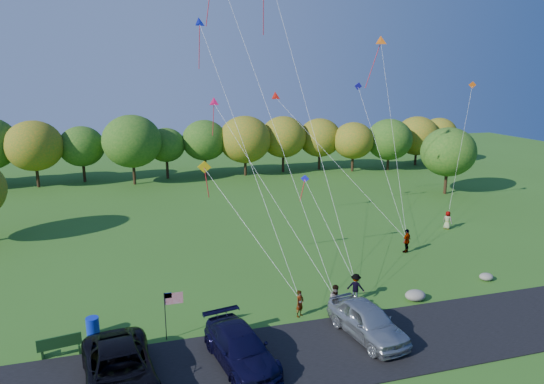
{
  "coord_description": "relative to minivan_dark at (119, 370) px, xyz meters",
  "views": [
    {
      "loc": [
        -9.53,
        -23.43,
        13.11
      ],
      "look_at": [
        -0.96,
        6.0,
        5.63
      ],
      "focal_mm": 32.0,
      "sensor_mm": 36.0,
      "label": 1
    }
  ],
  "objects": [
    {
      "name": "ground",
      "position": [
        10.66,
        4.25,
        -0.93
      ],
      "size": [
        140.0,
        140.0,
        0.0
      ],
      "primitive_type": "plane",
      "color": "#30611B",
      "rests_on": "ground"
    },
    {
      "name": "asphalt_lane",
      "position": [
        10.66,
        0.25,
        -0.9
      ],
      "size": [
        44.0,
        6.0,
        0.06
      ],
      "primitive_type": "cube",
      "color": "black",
      "rests_on": "ground"
    },
    {
      "name": "treeline",
      "position": [
        10.79,
        40.25,
        3.76
      ],
      "size": [
        73.72,
        27.6,
        8.43
      ],
      "color": "#382714",
      "rests_on": "ground"
    },
    {
      "name": "minivan_dark",
      "position": [
        0.0,
        0.0,
        0.0
      ],
      "size": [
        3.57,
        6.53,
        1.73
      ],
      "primitive_type": "imported",
      "rotation": [
        0.0,
        0.0,
        0.11
      ],
      "color": "black",
      "rests_on": "asphalt_lane"
    },
    {
      "name": "minivan_navy",
      "position": [
        5.33,
        0.37,
        -0.07
      ],
      "size": [
        3.14,
        5.78,
        1.59
      ],
      "primitive_type": "imported",
      "rotation": [
        0.0,
        0.0,
        0.17
      ],
      "color": "black",
      "rests_on": "asphalt_lane"
    },
    {
      "name": "minivan_silver",
      "position": [
        12.03,
        0.89,
        0.01
      ],
      "size": [
        2.88,
        5.4,
        1.75
      ],
      "primitive_type": "imported",
      "rotation": [
        0.0,
        0.0,
        0.17
      ],
      "color": "#A1A6AB",
      "rests_on": "asphalt_lane"
    },
    {
      "name": "flyer_a",
      "position": [
        9.48,
        3.96,
        -0.16
      ],
      "size": [
        0.67,
        0.62,
        1.54
      ],
      "primitive_type": "imported",
      "rotation": [
        0.0,
        0.0,
        0.61
      ],
      "color": "#4C4C59",
      "rests_on": "ground"
    },
    {
      "name": "flyer_b",
      "position": [
        11.42,
        3.45,
        -0.01
      ],
      "size": [
        0.92,
        0.73,
        1.83
      ],
      "primitive_type": "imported",
      "rotation": [
        0.0,
        0.0,
        -0.05
      ],
      "color": "#4C4C59",
      "rests_on": "ground"
    },
    {
      "name": "flyer_c",
      "position": [
        13.35,
        4.98,
        -0.11
      ],
      "size": [
        1.21,
        1.1,
        1.63
      ],
      "primitive_type": "imported",
      "rotation": [
        0.0,
        0.0,
        2.53
      ],
      "color": "#4C4C59",
      "rests_on": "ground"
    },
    {
      "name": "flyer_d",
      "position": [
        20.52,
        11.11,
        -0.01
      ],
      "size": [
        1.15,
        0.96,
        1.84
      ],
      "primitive_type": "imported",
      "rotation": [
        0.0,
        0.0,
        3.72
      ],
      "color": "#4C4C59",
      "rests_on": "ground"
    },
    {
      "name": "flyer_e",
      "position": [
        27.02,
        15.19,
        -0.14
      ],
      "size": [
        0.8,
        0.92,
        1.58
      ],
      "primitive_type": "imported",
      "rotation": [
        0.0,
        0.0,
        2.05
      ],
      "color": "#4C4C59",
      "rests_on": "ground"
    },
    {
      "name": "park_bench",
      "position": [
        -2.78,
        3.43,
        -0.34
      ],
      "size": [
        1.98,
        0.64,
        1.09
      ],
      "rotation": [
        0.0,
        0.0,
        0.16
      ],
      "color": "#153C15",
      "rests_on": "ground"
    },
    {
      "name": "trash_barrel",
      "position": [
        -1.42,
        5.05,
        -0.44
      ],
      "size": [
        0.65,
        0.65,
        0.97
      ],
      "primitive_type": "cylinder",
      "color": "#0B24AF",
      "rests_on": "ground"
    },
    {
      "name": "flag_assembly",
      "position": [
        2.46,
        3.55,
        1.0
      ],
      "size": [
        0.95,
        0.62,
        2.57
      ],
      "color": "black",
      "rests_on": "ground"
    },
    {
      "name": "boulder_near",
      "position": [
        16.74,
        3.88,
        -0.61
      ],
      "size": [
        1.26,
        0.99,
        0.63
      ],
      "primitive_type": "ellipsoid",
      "color": "gray",
      "rests_on": "ground"
    },
    {
      "name": "boulder_far",
      "position": [
        22.8,
        5.13,
        -0.69
      ],
      "size": [
        0.92,
        0.76,
        0.48
      ],
      "primitive_type": "ellipsoid",
      "color": "gray",
      "rests_on": "ground"
    },
    {
      "name": "kites_aloft",
      "position": [
        11.46,
        17.71,
        15.48
      ],
      "size": [
        23.72,
        10.84,
        16.36
      ],
      "color": "orange",
      "rests_on": "ground"
    }
  ]
}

